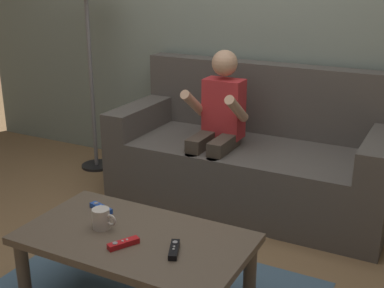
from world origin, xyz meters
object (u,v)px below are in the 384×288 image
(person_seated_on_couch, at_px, (218,122))
(coffee_table, at_px, (135,247))
(game_remote_black_far_corner, at_px, (174,250))
(coffee_mug, at_px, (102,219))
(couch, at_px, (252,158))
(game_remote_blue_near_edge, at_px, (101,208))
(game_remote_red_center, at_px, (123,243))

(person_seated_on_couch, xyz_separation_m, coffee_table, (0.15, -1.20, -0.25))
(coffee_table, distance_m, game_remote_black_far_corner, 0.24)
(person_seated_on_couch, height_order, game_remote_black_far_corner, person_seated_on_couch)
(coffee_table, xyz_separation_m, game_remote_black_far_corner, (0.22, -0.04, 0.07))
(game_remote_black_far_corner, xyz_separation_m, coffee_mug, (-0.39, 0.03, 0.04))
(couch, distance_m, coffee_table, 1.39)
(person_seated_on_couch, bearing_deg, game_remote_blue_near_edge, -97.04)
(game_remote_black_far_corner, bearing_deg, coffee_mug, 175.37)
(game_remote_blue_near_edge, distance_m, game_remote_red_center, 0.37)
(couch, height_order, game_remote_black_far_corner, couch)
(couch, xyz_separation_m, coffee_mug, (-0.19, -1.40, 0.13))
(coffee_table, distance_m, game_remote_red_center, 0.12)
(game_remote_black_far_corner, height_order, coffee_mug, coffee_mug)
(coffee_mug, bearing_deg, person_seated_on_couch, 89.18)
(person_seated_on_couch, distance_m, game_remote_blue_near_edge, 1.09)
(game_remote_red_center, bearing_deg, person_seated_on_couch, 97.06)
(game_remote_red_center, bearing_deg, game_remote_black_far_corner, 14.52)
(person_seated_on_couch, xyz_separation_m, game_remote_blue_near_edge, (-0.13, -1.07, -0.18))
(couch, height_order, person_seated_on_couch, person_seated_on_couch)
(couch, height_order, game_remote_red_center, couch)
(couch, relative_size, coffee_mug, 15.44)
(person_seated_on_couch, relative_size, game_remote_black_far_corner, 7.24)
(person_seated_on_couch, relative_size, coffee_table, 1.01)
(game_remote_black_far_corner, distance_m, coffee_mug, 0.40)
(couch, distance_m, person_seated_on_couch, 0.38)
(person_seated_on_couch, height_order, coffee_table, person_seated_on_couch)
(couch, bearing_deg, coffee_mug, -97.89)
(coffee_table, xyz_separation_m, coffee_mug, (-0.17, -0.01, 0.11))
(couch, xyz_separation_m, game_remote_blue_near_edge, (-0.31, -1.26, 0.10))
(person_seated_on_couch, bearing_deg, coffee_table, -82.70)
(coffee_table, bearing_deg, person_seated_on_couch, 97.30)
(coffee_table, bearing_deg, game_remote_red_center, -85.91)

